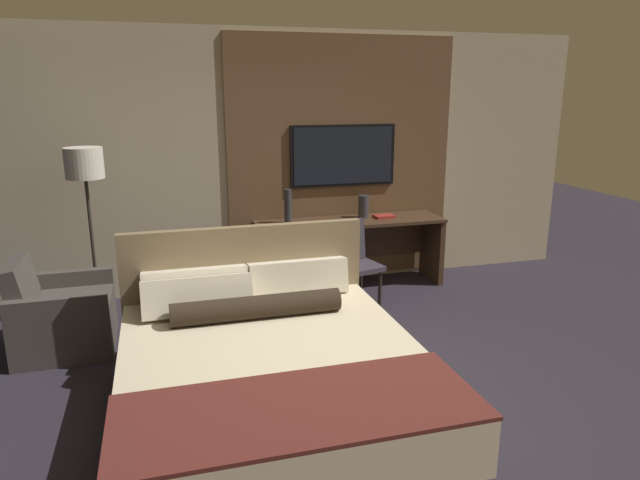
{
  "coord_description": "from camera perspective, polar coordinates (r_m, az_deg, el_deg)",
  "views": [
    {
      "loc": [
        -1.25,
        -3.56,
        2.17
      ],
      "look_at": [
        0.06,
        1.04,
        0.9
      ],
      "focal_mm": 32.0,
      "sensor_mm": 36.0,
      "label": 1
    }
  ],
  "objects": [
    {
      "name": "bed",
      "position": [
        3.91,
        -5.1,
        -13.33
      ],
      "size": [
        1.94,
        2.26,
        1.11
      ],
      "color": "#33281E",
      "rests_on": "ground_plane"
    },
    {
      "name": "book",
      "position": [
        6.44,
        6.42,
        2.37
      ],
      "size": [
        0.23,
        0.17,
        0.03
      ],
      "color": "maroon",
      "rests_on": "desk"
    },
    {
      "name": "vase_short",
      "position": [
        6.41,
        4.37,
        3.36
      ],
      "size": [
        0.12,
        0.12,
        0.25
      ],
      "color": "#333338",
      "rests_on": "desk"
    },
    {
      "name": "armchair_by_window",
      "position": [
        5.4,
        -24.42,
        -7.08
      ],
      "size": [
        0.81,
        0.83,
        0.81
      ],
      "rotation": [
        0.0,
        0.0,
        1.58
      ],
      "color": "#47423D",
      "rests_on": "ground_plane"
    },
    {
      "name": "vase_tall",
      "position": [
        6.12,
        -3.22,
        3.4
      ],
      "size": [
        0.08,
        0.08,
        0.37
      ],
      "color": "#333338",
      "rests_on": "desk"
    },
    {
      "name": "tv",
      "position": [
        6.44,
        2.33,
        8.44
      ],
      "size": [
        1.21,
        0.04,
        0.68
      ],
      "color": "black"
    },
    {
      "name": "ground_plane",
      "position": [
        4.35,
        3.14,
        -15.09
      ],
      "size": [
        16.0,
        16.0,
        0.0
      ],
      "primitive_type": "plane",
      "color": "#28232D"
    },
    {
      "name": "desk_chair",
      "position": [
        5.8,
        3.16,
        -1.65
      ],
      "size": [
        0.54,
        0.54,
        0.89
      ],
      "rotation": [
        0.0,
        0.0,
        0.25
      ],
      "color": "#38333D",
      "rests_on": "ground_plane"
    },
    {
      "name": "floor_lamp",
      "position": [
        5.62,
        -22.4,
        5.8
      ],
      "size": [
        0.34,
        0.34,
        1.67
      ],
      "color": "#282623",
      "rests_on": "ground_plane"
    },
    {
      "name": "desk",
      "position": [
        6.39,
        2.89,
        0.01
      ],
      "size": [
        2.09,
        0.57,
        0.78
      ],
      "color": "#422D1E",
      "rests_on": "ground_plane"
    },
    {
      "name": "wall_back_tv_panel",
      "position": [
        6.35,
        -3.4,
        7.83
      ],
      "size": [
        7.2,
        0.09,
        2.8
      ],
      "color": "#BCAD8E",
      "rests_on": "ground_plane"
    }
  ]
}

